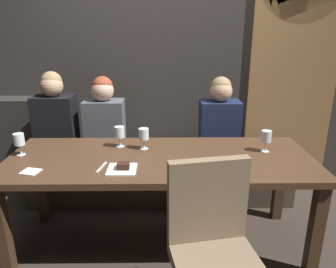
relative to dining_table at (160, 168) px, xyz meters
name	(u,v)px	position (x,y,z in m)	size (l,w,h in m)	color
ground	(161,243)	(0.00, 0.00, -0.65)	(9.00, 9.00, 0.00)	#382D26
back_wall_tiled	(161,40)	(0.00, 1.22, 0.85)	(6.00, 0.12, 3.00)	#383330
arched_door	(295,55)	(1.35, 1.15, 0.71)	(0.90, 0.05, 2.55)	olive
back_counter	(14,143)	(-1.55, 1.04, -0.18)	(1.10, 0.28, 0.95)	#2F2B29
dining_table	(160,168)	(0.00, 0.00, 0.00)	(2.20, 0.84, 0.74)	#412B1C
banquette_bench	(161,177)	(0.00, 0.70, -0.42)	(2.50, 0.44, 0.45)	#4A3C2E
chair_near_side	(213,241)	(0.29, -0.72, -0.09)	(0.51, 0.51, 0.98)	#4C3321
diner_redhead	(55,119)	(-0.96, 0.68, 0.18)	(0.36, 0.24, 0.81)	black
diner_bearded	(105,120)	(-0.52, 0.72, 0.16)	(0.36, 0.24, 0.76)	#4C515B
diner_far_end	(219,121)	(0.54, 0.68, 0.16)	(0.36, 0.24, 0.76)	#192342
wine_glass_end_left	(144,134)	(-0.13, 0.16, 0.20)	(0.08, 0.08, 0.16)	silver
wine_glass_near_right	(120,132)	(-0.31, 0.21, 0.20)	(0.08, 0.08, 0.16)	silver
wine_glass_end_right	(266,137)	(0.79, 0.09, 0.20)	(0.08, 0.08, 0.16)	silver
wine_glass_near_left	(19,140)	(-1.02, 0.05, 0.20)	(0.08, 0.08, 0.16)	silver
dessert_plate	(122,168)	(-0.24, -0.22, 0.10)	(0.19, 0.19, 0.05)	white
fork_on_table	(102,167)	(-0.39, -0.18, 0.09)	(0.02, 0.17, 0.01)	silver
folded_napkin	(31,172)	(-0.83, -0.25, 0.09)	(0.11, 0.10, 0.01)	silver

